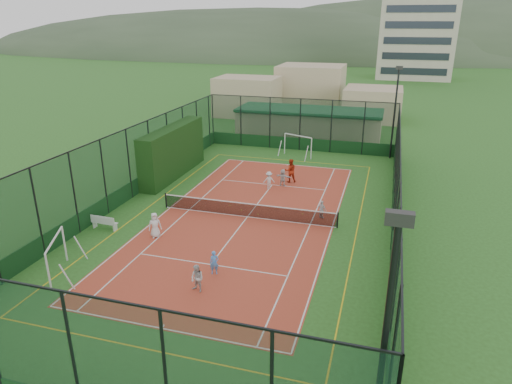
% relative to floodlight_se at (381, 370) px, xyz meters
% --- Properties ---
extents(ground, '(300.00, 300.00, 0.00)m').
position_rel_floodlight_se_xyz_m(ground, '(-8.60, 16.60, -4.12)').
color(ground, '#2D5A1F').
rests_on(ground, ground).
extents(court_slab, '(11.17, 23.97, 0.01)m').
position_rel_floodlight_se_xyz_m(court_slab, '(-8.60, 16.60, -4.12)').
color(court_slab, '#AD3826').
rests_on(court_slab, ground).
extents(tennis_net, '(11.67, 0.12, 1.06)m').
position_rel_floodlight_se_xyz_m(tennis_net, '(-8.60, 16.60, -3.59)').
color(tennis_net, black).
rests_on(tennis_net, ground).
extents(perimeter_fence, '(18.12, 34.12, 5.00)m').
position_rel_floodlight_se_xyz_m(perimeter_fence, '(-8.60, 16.60, -1.62)').
color(perimeter_fence, '#113422').
rests_on(perimeter_fence, ground).
extents(floodlight_se, '(0.60, 0.26, 8.25)m').
position_rel_floodlight_se_xyz_m(floodlight_se, '(0.00, 0.00, 0.00)').
color(floodlight_se, black).
rests_on(floodlight_se, ground).
extents(floodlight_ne, '(0.60, 0.26, 8.25)m').
position_rel_floodlight_se_xyz_m(floodlight_ne, '(0.00, 33.20, 0.00)').
color(floodlight_ne, black).
rests_on(floodlight_ne, ground).
extents(clubhouse, '(15.20, 7.20, 3.15)m').
position_rel_floodlight_se_xyz_m(clubhouse, '(-8.60, 38.60, -2.55)').
color(clubhouse, tan).
rests_on(clubhouse, ground).
extents(apartment_tower, '(15.00, 12.00, 30.00)m').
position_rel_floodlight_se_xyz_m(apartment_tower, '(3.40, 98.60, 10.88)').
color(apartment_tower, beige).
rests_on(apartment_tower, ground).
extents(distant_hills, '(200.00, 60.00, 24.00)m').
position_rel_floodlight_se_xyz_m(distant_hills, '(-8.60, 166.60, -4.12)').
color(distant_hills, '#384C33').
rests_on(distant_hills, ground).
extents(hedge_left, '(1.38, 9.17, 4.01)m').
position_rel_floodlight_se_xyz_m(hedge_left, '(-16.90, 23.05, -2.12)').
color(hedge_left, black).
rests_on(hedge_left, ground).
extents(white_bench, '(1.68, 0.53, 0.94)m').
position_rel_floodlight_se_xyz_m(white_bench, '(-16.40, 12.43, -3.66)').
color(white_bench, white).
rests_on(white_bench, ground).
extents(futsal_goal_near, '(3.15, 2.06, 1.97)m').
position_rel_floodlight_se_xyz_m(futsal_goal_near, '(-15.49, 7.13, -3.14)').
color(futsal_goal_near, white).
rests_on(futsal_goal_near, ground).
extents(futsal_goal_far, '(3.17, 1.99, 1.97)m').
position_rel_floodlight_se_xyz_m(futsal_goal_far, '(-8.31, 31.32, -3.14)').
color(futsal_goal_far, white).
rests_on(futsal_goal_far, ground).
extents(child_near_left, '(0.89, 0.81, 1.53)m').
position_rel_floodlight_se_xyz_m(child_near_left, '(-12.90, 12.31, -3.35)').
color(child_near_left, white).
rests_on(child_near_left, court_slab).
extents(child_near_mid, '(0.53, 0.45, 1.24)m').
position_rel_floodlight_se_xyz_m(child_near_mid, '(-8.08, 9.43, -3.50)').
color(child_near_mid, '#5193E6').
rests_on(child_near_mid, court_slab).
extents(child_near_right, '(0.79, 0.70, 1.36)m').
position_rel_floodlight_se_xyz_m(child_near_right, '(-8.26, 7.71, -3.44)').
color(child_near_right, silver).
rests_on(child_near_right, court_slab).
extents(child_far_left, '(0.99, 0.80, 1.34)m').
position_rel_floodlight_se_xyz_m(child_far_left, '(-8.63, 22.13, -3.44)').
color(child_far_left, silver).
rests_on(child_far_left, court_slab).
extents(child_far_right, '(0.74, 0.60, 1.18)m').
position_rel_floodlight_se_xyz_m(child_far_right, '(-3.97, 17.80, -3.53)').
color(child_far_right, silver).
rests_on(child_far_right, court_slab).
extents(child_far_back, '(1.28, 0.61, 1.32)m').
position_rel_floodlight_se_xyz_m(child_far_back, '(-7.78, 23.05, -3.45)').
color(child_far_back, silver).
rests_on(child_far_back, court_slab).
extents(coach, '(1.11, 1.01, 1.86)m').
position_rel_floodlight_se_xyz_m(coach, '(-7.42, 24.09, -3.18)').
color(coach, '#AD2B12').
rests_on(coach, court_slab).
extents(tennis_balls, '(5.12, 1.63, 0.07)m').
position_rel_floodlight_se_xyz_m(tennis_balls, '(-8.28, 17.89, -4.08)').
color(tennis_balls, '#CCE033').
rests_on(tennis_balls, court_slab).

